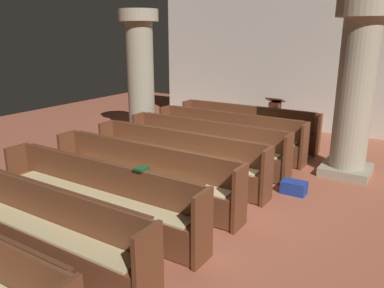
% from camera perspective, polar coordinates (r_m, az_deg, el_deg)
% --- Properties ---
extents(ground_plane, '(19.20, 19.20, 0.00)m').
position_cam_1_polar(ground_plane, '(6.77, 1.78, -8.42)').
color(ground_plane, '#AD5B42').
extents(back_wall, '(10.00, 0.16, 4.50)m').
position_cam_1_polar(back_wall, '(11.82, 17.42, 12.72)').
color(back_wall, silver).
rests_on(back_wall, ground).
extents(pew_row_0, '(3.73, 0.46, 0.98)m').
position_cam_1_polar(pew_row_0, '(10.14, 8.16, 2.96)').
color(pew_row_0, brown).
rests_on(pew_row_0, ground).
extents(pew_row_1, '(3.73, 0.46, 0.98)m').
position_cam_1_polar(pew_row_1, '(9.21, 5.41, 1.69)').
color(pew_row_1, brown).
rests_on(pew_row_1, ground).
extents(pew_row_2, '(3.73, 0.47, 0.98)m').
position_cam_1_polar(pew_row_2, '(8.30, 2.06, 0.13)').
color(pew_row_2, brown).
rests_on(pew_row_2, ground).
extents(pew_row_3, '(3.73, 0.46, 0.98)m').
position_cam_1_polar(pew_row_3, '(7.43, -2.10, -1.79)').
color(pew_row_3, brown).
rests_on(pew_row_3, ground).
extents(pew_row_4, '(3.73, 0.46, 0.98)m').
position_cam_1_polar(pew_row_4, '(6.63, -7.32, -4.19)').
color(pew_row_4, brown).
rests_on(pew_row_4, ground).
extents(pew_row_5, '(3.73, 0.47, 0.98)m').
position_cam_1_polar(pew_row_5, '(5.91, -13.94, -7.16)').
color(pew_row_5, brown).
rests_on(pew_row_5, ground).
extents(pew_row_6, '(3.73, 0.46, 0.98)m').
position_cam_1_polar(pew_row_6, '(5.31, -22.34, -10.73)').
color(pew_row_6, brown).
rests_on(pew_row_6, ground).
extents(pillar_aisle_side, '(1.02, 1.02, 3.40)m').
position_cam_1_polar(pillar_aisle_side, '(8.20, 23.13, 7.57)').
color(pillar_aisle_side, '#9F967E').
rests_on(pillar_aisle_side, ground).
extents(pillar_far_side, '(1.02, 1.02, 3.40)m').
position_cam_1_polar(pillar_far_side, '(10.45, -7.66, 10.30)').
color(pillar_far_side, '#9F967E').
rests_on(pillar_far_side, ground).
extents(lectern, '(0.48, 0.45, 1.08)m').
position_cam_1_polar(lectern, '(11.17, 12.11, 3.60)').
color(lectern, '#411E13').
rests_on(lectern, ground).
extents(hymn_book, '(0.16, 0.19, 0.03)m').
position_cam_1_polar(hymn_book, '(5.40, -7.53, -3.65)').
color(hymn_book, '#194723').
rests_on(hymn_book, pew_row_5).
extents(kneeler_box_blue, '(0.44, 0.29, 0.23)m').
position_cam_1_polar(kneeler_box_blue, '(7.25, 14.90, -6.26)').
color(kneeler_box_blue, navy).
rests_on(kneeler_box_blue, ground).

